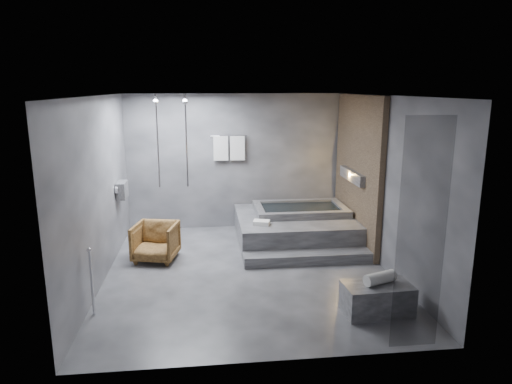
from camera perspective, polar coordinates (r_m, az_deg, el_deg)
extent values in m
plane|color=#313134|center=(7.52, -1.02, -9.91)|extent=(5.00, 5.00, 0.00)
cube|color=#525255|center=(6.93, -1.11, 11.95)|extent=(4.50, 5.00, 0.04)
cube|color=#3C3C42|center=(9.54, -2.49, 3.78)|extent=(4.50, 0.04, 2.80)
cube|color=#3C3C42|center=(4.70, 1.85, -5.98)|extent=(4.50, 0.04, 2.80)
cube|color=#3C3C42|center=(7.24, -19.08, 0.10)|extent=(0.04, 5.00, 2.80)
cube|color=#3C3C42|center=(7.64, 16.00, 0.95)|extent=(0.04, 5.00, 2.80)
cube|color=#9E7E5C|center=(8.76, 12.56, 2.65)|extent=(0.10, 2.40, 2.78)
cube|color=#FF9938|center=(8.75, 12.03, 2.00)|extent=(0.14, 1.20, 0.20)
cube|color=gray|center=(8.63, -16.40, 0.24)|extent=(0.16, 0.42, 0.30)
imported|color=beige|center=(8.54, -16.42, -0.20)|extent=(0.08, 0.08, 0.21)
imported|color=beige|center=(8.74, -16.19, -0.08)|extent=(0.07, 0.07, 0.15)
cylinder|color=silver|center=(9.01, -8.71, 6.31)|extent=(0.04, 0.04, 1.80)
cylinder|color=silver|center=(9.05, -12.21, 6.19)|extent=(0.04, 0.04, 1.80)
cylinder|color=silver|center=(9.40, -3.42, 7.01)|extent=(0.75, 0.02, 0.02)
cube|color=white|center=(9.40, -4.43, 5.47)|extent=(0.30, 0.06, 0.50)
cube|color=white|center=(9.42, -2.35, 5.51)|extent=(0.30, 0.06, 0.50)
cylinder|color=silver|center=(6.39, -19.85, -10.63)|extent=(0.04, 0.04, 0.90)
cube|color=black|center=(5.25, 19.97, -5.30)|extent=(0.55, 0.01, 2.60)
cube|color=#373739|center=(8.93, 4.82, -4.49)|extent=(2.20, 2.00, 0.50)
cube|color=#373739|center=(7.89, 6.48, -8.15)|extent=(2.20, 0.36, 0.18)
cube|color=#39393B|center=(6.38, 14.90, -12.76)|extent=(0.91, 0.54, 0.40)
imported|color=#422910|center=(8.08, -12.44, -6.09)|extent=(0.84, 0.85, 0.65)
cylinder|color=silver|center=(6.30, 15.24, -10.34)|extent=(0.47, 0.30, 0.16)
cube|color=white|center=(8.24, 0.68, -3.84)|extent=(0.33, 0.28, 0.08)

